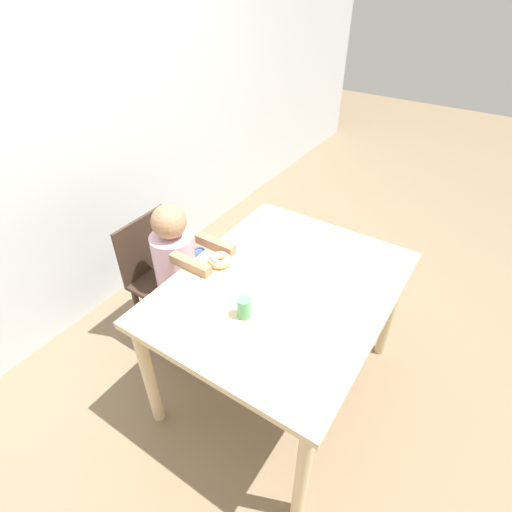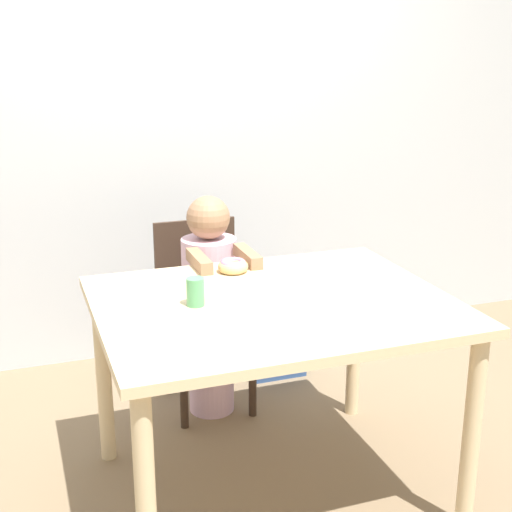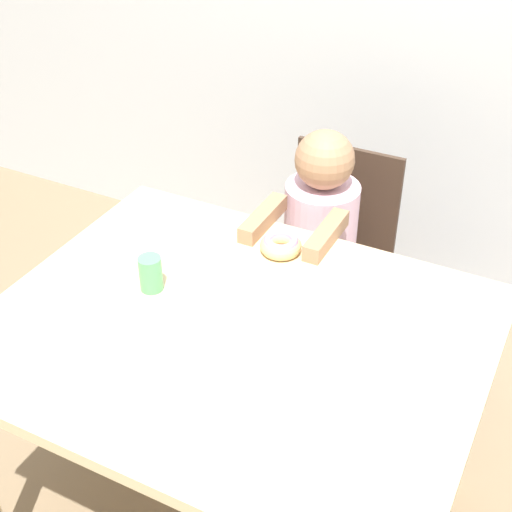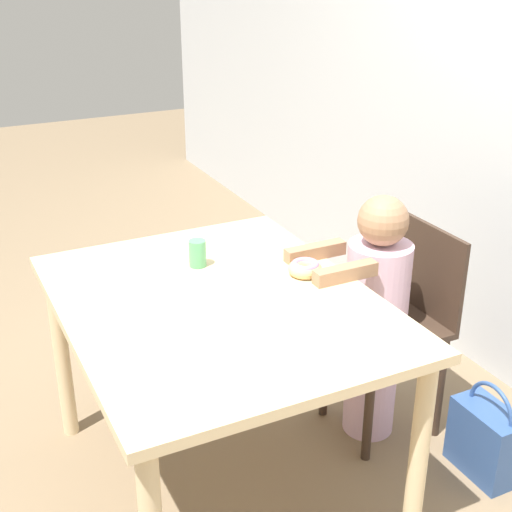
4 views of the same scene
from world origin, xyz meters
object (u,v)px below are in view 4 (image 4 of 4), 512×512
at_px(child_figure, 374,317).
at_px(donut, 305,268).
at_px(chair, 397,324).
at_px(handbag, 486,439).
at_px(cup, 198,253).

distance_m(child_figure, donut, 0.42).
distance_m(chair, donut, 0.54).
relative_size(handbag, cup, 3.91).
xyz_separation_m(chair, child_figure, (0.00, -0.11, 0.06)).
bearing_deg(child_figure, cup, -109.86).
bearing_deg(donut, cup, -127.03).
bearing_deg(chair, cup, -107.06).
relative_size(child_figure, cup, 10.21).
xyz_separation_m(child_figure, cup, (-0.23, -0.62, 0.30)).
relative_size(chair, cup, 8.59).
distance_m(chair, handbag, 0.53).
bearing_deg(donut, handbag, 54.04).
bearing_deg(cup, chair, 72.94).
height_order(child_figure, cup, child_figure).
bearing_deg(chair, child_figure, -90.00).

